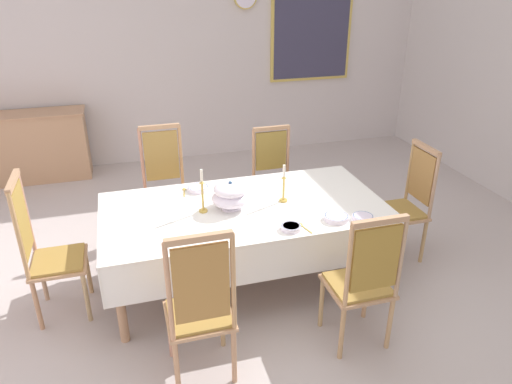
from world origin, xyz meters
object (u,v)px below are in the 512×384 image
object	(u,v)px
chair_south_a	(200,307)
chair_head_west	(46,249)
chair_north_b	(274,175)
sideboard	(31,147)
chair_north_a	(165,184)
candlestick_east	(284,187)
framed_painting	(311,32)
chair_south_b	(363,280)
chair_head_east	(407,202)
bowl_near_left	(198,188)
bowl_far_right	(363,217)
soup_tureen	(231,195)
bowl_near_right	(291,227)
spoon_primary	(184,190)
spoon_secondary	(302,226)
bowl_far_left	(336,217)
dining_table	(244,214)
candlestick_west	(202,195)

from	to	relation	value
chair_south_a	chair_head_west	xyz separation A→B (m)	(-1.02, 1.01, 0.01)
chair_north_b	sideboard	bearing A→B (deg)	-36.47
chair_north_a	candlestick_east	xyz separation A→B (m)	(0.91, -1.01, 0.29)
chair_north_b	framed_painting	world-z (taller)	framed_painting
chair_south_b	sideboard	distance (m)	4.81
chair_south_b	chair_head_east	bearing A→B (deg)	45.73
bowl_near_left	bowl_far_right	distance (m)	1.48
soup_tureen	candlestick_east	distance (m)	0.46
bowl_near_right	spoon_primary	bearing A→B (deg)	126.19
chair_south_b	spoon_secondary	xyz separation A→B (m)	(-0.26, 0.55, 0.18)
chair_north_b	bowl_far_left	xyz separation A→B (m)	(0.04, -1.44, 0.22)
chair_head_east	bowl_near_left	bearing A→B (deg)	77.45
chair_south_b	candlestick_east	size ratio (longest dim) A/B	3.35
dining_table	sideboard	size ratio (longest dim) A/B	1.63
bowl_far_left	chair_head_east	bearing A→B (deg)	24.91
bowl_near_right	framed_painting	xyz separation A→B (m)	(1.64, 3.72, 0.96)
spoon_primary	bowl_near_right	bearing A→B (deg)	-45.73
chair_north_a	bowl_near_left	bearing A→B (deg)	112.57
soup_tureen	sideboard	distance (m)	3.60
chair_head_east	chair_head_west	bearing A→B (deg)	90.00
soup_tureen	bowl_far_right	distance (m)	1.08
chair_south_a	spoon_secondary	bearing A→B (deg)	31.37
soup_tureen	bowl_far_left	size ratio (longest dim) A/B	1.62
chair_north_a	spoon_primary	bearing A→B (deg)	102.37
chair_north_a	chair_north_b	xyz separation A→B (m)	(1.16, -0.01, -0.04)
dining_table	soup_tureen	bearing A→B (deg)	180.00
bowl_far_right	sideboard	world-z (taller)	sideboard
bowl_near_left	framed_painting	xyz separation A→B (m)	(2.20, 2.82, 0.96)
chair_south_a	bowl_near_left	distance (m)	1.46
chair_north_a	spoon_primary	xyz separation A→B (m)	(0.12, -0.56, 0.17)
bowl_near_right	spoon_secondary	world-z (taller)	bowl_near_right
chair_north_b	spoon_primary	bearing A→B (deg)	27.98
soup_tureen	bowl_near_left	world-z (taller)	soup_tureen
chair_north_b	candlestick_west	bearing A→B (deg)	46.58
chair_south_a	chair_head_west	distance (m)	1.44
dining_table	bowl_far_left	world-z (taller)	bowl_far_left
chair_head_east	bowl_far_left	xyz separation A→B (m)	(-0.94, -0.44, 0.20)
chair_head_west	candlestick_west	size ratio (longest dim) A/B	3.20
chair_south_a	bowl_far_right	xyz separation A→B (m)	(1.41, 0.52, 0.18)
chair_south_a	chair_head_west	bearing A→B (deg)	135.36
chair_north_a	chair_south_b	bearing A→B (deg)	119.98
chair_south_b	sideboard	size ratio (longest dim) A/B	0.78
dining_table	candlestick_east	bearing A→B (deg)	0.00
bowl_far_right	bowl_far_left	bearing A→B (deg)	164.10
candlestick_east	bowl_far_left	distance (m)	0.54
bowl_near_left	bowl_near_right	xyz separation A→B (m)	(0.56, -0.91, -0.00)
chair_north_a	chair_head_east	distance (m)	2.37
candlestick_west	framed_painting	bearing A→B (deg)	55.48
candlestick_west	chair_south_b	bearing A→B (deg)	-46.71
candlestick_east	soup_tureen	bearing A→B (deg)	180.00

